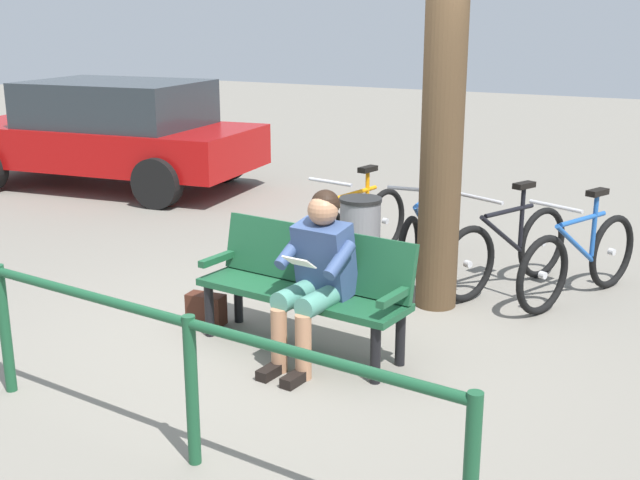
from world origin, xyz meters
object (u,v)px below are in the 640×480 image
Objects in this scene: bench at (307,280)px; tree_trunk at (446,58)px; bicycle_purple at (356,228)px; parked_car at (110,132)px; litter_bin at (360,247)px; bicycle_silver at (507,250)px; person_reading at (316,270)px; bicycle_orange at (579,259)px; handbag at (206,309)px; bicycle_red at (424,236)px.

bench is 2.04m from tree_trunk.
bench is 0.99× the size of bicycle_purple.
litter_bin is at bearing 146.91° from parked_car.
bicycle_purple is 4.90m from parked_car.
bicycle_silver is at bearing -145.67° from litter_bin.
bicycle_orange is (-1.38, -2.11, -0.31)m from person_reading.
tree_trunk is 2.06m from bicycle_orange.
tree_trunk is (-0.54, -1.25, 1.51)m from bench.
person_reading is 4.00× the size of handbag.
person_reading is 0.72× the size of bicycle_purple.
tree_trunk reaches higher than handbag.
handbag is 0.07× the size of parked_car.
bicycle_red is at bearing -74.07° from bicycle_silver.
tree_trunk is (-1.45, -1.23, 1.90)m from handbag.
bicycle_purple is at bearing 152.98° from parked_car.
parked_car reaches higher than bicycle_silver.
litter_bin is 1.84m from bicycle_orange.
person_reading is 1.40× the size of litter_bin.
tree_trunk reaches higher than litter_bin.
bicycle_purple is at bearing -62.61° from litter_bin.
litter_bin is at bearing -123.50° from handbag.
person_reading reaches higher than handbag.
bicycle_orange is at bearing -146.66° from tree_trunk.
person_reading reaches higher than bicycle_purple.
litter_bin is 0.51× the size of bicycle_red.
bicycle_orange is at bearing 99.38° from bicycle_purple.
bicycle_purple is at bearing -68.42° from bench.
bicycle_purple is at bearing -65.45° from person_reading.
bench is 0.99m from handbag.
parked_car is (5.12, -3.67, 0.27)m from bench.
litter_bin is at bearing -44.20° from bicycle_orange.
person_reading is at bearing 169.34° from handbag.
person_reading is 0.30× the size of tree_trunk.
person_reading is 1.43m from litter_bin.
person_reading is at bearing -4.75° from bicycle_red.
tree_trunk is at bearing -139.62° from handbag.
bench is 1.04× the size of bicycle_orange.
tree_trunk is 2.43× the size of bicycle_purple.
bicycle_red is at bearing -82.78° from person_reading.
bicycle_orange is 0.94× the size of bicycle_red.
bicycle_silver reaches higher than handbag.
parked_car is at bearing -82.90° from bicycle_silver.
handbag is (1.08, -0.20, -0.54)m from person_reading.
parked_car reaches higher than bench.
bicycle_red is at bearing -117.54° from handbag.
tree_trunk is 4.71× the size of litter_bin.
bench reaches higher than handbag.
handbag is 0.19× the size of bicycle_orange.
bench reaches higher than litter_bin.
tree_trunk is at bearing -7.60° from bicycle_silver.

